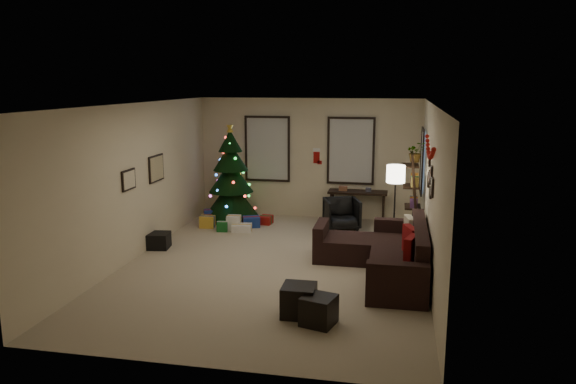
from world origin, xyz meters
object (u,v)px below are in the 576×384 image
Objects in this scene: christmas_tree at (231,180)px; bookshelf at (414,201)px; sofa at (386,256)px; desk_chair at (342,214)px; desk at (358,195)px.

bookshelf is at bearing -15.78° from christmas_tree.
desk_chair is (-0.98, 2.56, 0.05)m from sofa.
desk is (2.77, 0.41, -0.30)m from christmas_tree.
sofa is (3.47, -2.80, -0.64)m from christmas_tree.
christmas_tree is 2.57m from desk_chair.
sofa reaches higher than desk_chair.
christmas_tree is 4.08m from bookshelf.
desk_chair is (2.49, -0.24, -0.59)m from christmas_tree.
desk_chair is at bearing -5.53° from christmas_tree.
desk is 0.76m from desk_chair.
sofa is 1.84m from bookshelf.
christmas_tree reaches higher than sofa.
desk is at bearing 102.34° from sofa.
sofa is at bearing -105.01° from bookshelf.
christmas_tree is 1.25× the size of bookshelf.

